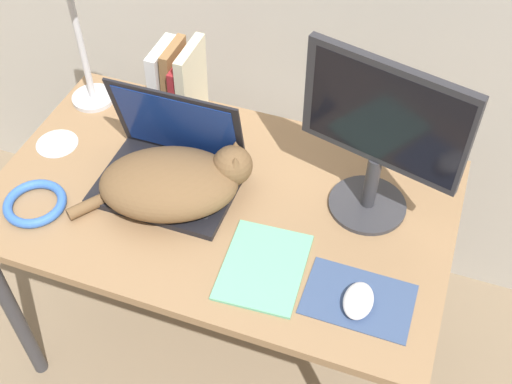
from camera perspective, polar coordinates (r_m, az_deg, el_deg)
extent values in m
cube|color=#93704C|center=(1.71, -3.15, -0.80)|extent=(1.22, 0.73, 0.03)
cylinder|color=#38383D|center=(2.07, -20.84, -9.81)|extent=(0.04, 0.04, 0.71)
cylinder|color=#38383D|center=(2.37, -12.58, 1.98)|extent=(0.04, 0.04, 0.71)
cylinder|color=#38383D|center=(2.13, 14.69, -5.25)|extent=(0.04, 0.04, 0.71)
cube|color=black|center=(1.73, -7.90, 0.54)|extent=(0.37, 0.26, 0.02)
cube|color=#28282D|center=(1.72, -8.12, 0.48)|extent=(0.30, 0.13, 0.00)
cube|color=black|center=(1.70, -6.95, 5.95)|extent=(0.37, 0.07, 0.25)
cube|color=navy|center=(1.70, -7.01, 5.82)|extent=(0.33, 0.05, 0.22)
ellipsoid|color=brown|center=(1.66, -7.74, 0.76)|extent=(0.42, 0.35, 0.13)
sphere|color=brown|center=(1.65, -2.11, 2.38)|extent=(0.11, 0.11, 0.11)
cone|color=brown|center=(1.65, -1.82, 4.07)|extent=(0.04, 0.04, 0.03)
cone|color=brown|center=(1.60, -1.85, 2.65)|extent=(0.04, 0.04, 0.03)
cylinder|color=brown|center=(1.72, -14.26, -0.99)|extent=(0.11, 0.13, 0.03)
cylinder|color=#333338|center=(1.70, 9.85, -1.11)|extent=(0.20, 0.20, 0.01)
cylinder|color=#333338|center=(1.64, 10.23, 0.88)|extent=(0.04, 0.04, 0.16)
cube|color=#28282D|center=(1.49, 11.34, 6.71)|extent=(0.40, 0.13, 0.28)
cube|color=black|center=(1.48, 11.36, 6.41)|extent=(0.36, 0.10, 0.25)
cube|color=#384C75|center=(1.52, 9.09, -9.38)|extent=(0.25, 0.17, 0.00)
ellipsoid|color=silver|center=(1.50, 9.09, -9.51)|extent=(0.07, 0.10, 0.03)
cube|color=white|center=(1.89, -8.21, 9.67)|extent=(0.04, 0.14, 0.24)
cube|color=olive|center=(1.87, -7.26, 9.62)|extent=(0.04, 0.13, 0.25)
cube|color=maroon|center=(1.88, -6.46, 8.99)|extent=(0.02, 0.16, 0.21)
cube|color=beige|center=(1.85, -5.73, 9.37)|extent=(0.03, 0.16, 0.26)
cylinder|color=silver|center=(2.06, -14.25, 8.11)|extent=(0.13, 0.13, 0.01)
cylinder|color=silver|center=(1.93, -15.41, 12.96)|extent=(0.02, 0.02, 0.41)
torus|color=blue|center=(1.77, -19.06, -0.95)|extent=(0.16, 0.16, 0.02)
cube|color=#6BBC93|center=(1.55, 0.68, -6.65)|extent=(0.21, 0.26, 0.01)
cylinder|color=silver|center=(1.93, -17.26, 4.13)|extent=(0.12, 0.12, 0.00)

